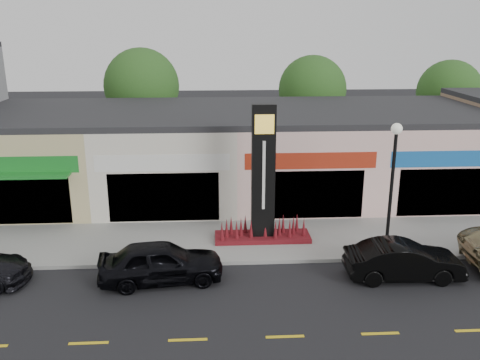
% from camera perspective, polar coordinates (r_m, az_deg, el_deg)
% --- Properties ---
extents(ground, '(120.00, 120.00, 0.00)m').
position_cam_1_polar(ground, '(18.93, -5.49, -12.31)').
color(ground, black).
rests_on(ground, ground).
extents(sidewalk, '(52.00, 4.30, 0.15)m').
position_cam_1_polar(sidewalk, '(22.79, -5.10, -6.80)').
color(sidewalk, gray).
rests_on(sidewalk, ground).
extents(curb, '(52.00, 0.20, 0.15)m').
position_cam_1_polar(curb, '(20.75, -5.28, -9.30)').
color(curb, gray).
rests_on(curb, ground).
extents(shop_beige, '(7.00, 10.85, 4.80)m').
position_cam_1_polar(shop_beige, '(30.27, -21.11, 2.75)').
color(shop_beige, tan).
rests_on(shop_beige, ground).
extents(shop_cream, '(7.00, 10.01, 4.80)m').
position_cam_1_polar(shop_cream, '(28.90, -7.77, 3.11)').
color(shop_cream, beige).
rests_on(shop_cream, ground).
extents(shop_pink_w, '(7.00, 10.01, 4.80)m').
position_cam_1_polar(shop_pink_w, '(29.17, 6.08, 3.31)').
color(shop_pink_w, beige).
rests_on(shop_pink_w, ground).
extents(shop_pink_e, '(7.00, 10.01, 4.80)m').
position_cam_1_polar(shop_pink_e, '(31.07, 18.96, 3.31)').
color(shop_pink_e, beige).
rests_on(shop_pink_e, ground).
extents(tree_rear_west, '(5.20, 5.20, 7.83)m').
position_cam_1_polar(tree_rear_west, '(36.56, -10.97, 10.34)').
color(tree_rear_west, '#382619').
rests_on(tree_rear_west, ground).
extents(tree_rear_mid, '(4.80, 4.80, 7.29)m').
position_cam_1_polar(tree_rear_mid, '(36.97, 8.11, 10.02)').
color(tree_rear_mid, '#382619').
rests_on(tree_rear_mid, ground).
extents(tree_rear_east, '(4.60, 4.60, 6.94)m').
position_cam_1_polar(tree_rear_east, '(40.15, 22.42, 9.10)').
color(tree_rear_east, '#382619').
rests_on(tree_rear_east, ground).
extents(lamp_east_near, '(0.44, 0.44, 5.47)m').
position_cam_1_polar(lamp_east_near, '(21.11, 16.74, 0.40)').
color(lamp_east_near, black).
rests_on(lamp_east_near, sidewalk).
extents(pylon_sign, '(4.20, 1.30, 6.00)m').
position_cam_1_polar(pylon_sign, '(21.95, 2.60, -1.54)').
color(pylon_sign, '#520E0E').
rests_on(pylon_sign, sidewalk).
extents(car_black_sedan, '(2.37, 4.79, 1.57)m').
position_cam_1_polar(car_black_sedan, '(19.38, -8.87, -9.10)').
color(car_black_sedan, black).
rests_on(car_black_sedan, ground).
extents(car_black_conv, '(1.63, 4.41, 1.44)m').
position_cam_1_polar(car_black_conv, '(20.37, 17.92, -8.61)').
color(car_black_conv, black).
rests_on(car_black_conv, ground).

